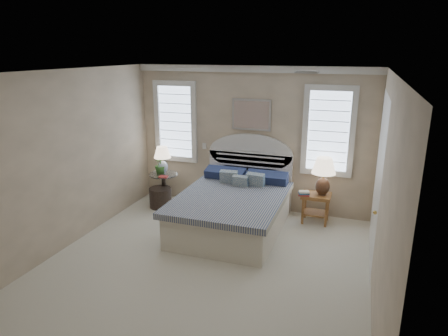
% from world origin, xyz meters
% --- Properties ---
extents(floor, '(4.50, 5.00, 0.01)m').
position_xyz_m(floor, '(0.00, 0.00, 0.00)').
color(floor, beige).
rests_on(floor, ground).
extents(ceiling, '(4.50, 5.00, 0.01)m').
position_xyz_m(ceiling, '(0.00, 0.00, 2.70)').
color(ceiling, silver).
rests_on(ceiling, wall_back).
extents(wall_back, '(4.50, 0.02, 2.70)m').
position_xyz_m(wall_back, '(0.00, 2.50, 1.35)').
color(wall_back, tan).
rests_on(wall_back, floor).
extents(wall_left, '(0.02, 5.00, 2.70)m').
position_xyz_m(wall_left, '(-2.25, 0.00, 1.35)').
color(wall_left, tan).
rests_on(wall_left, floor).
extents(wall_right, '(0.02, 5.00, 2.70)m').
position_xyz_m(wall_right, '(2.25, 0.00, 1.35)').
color(wall_right, tan).
rests_on(wall_right, floor).
extents(crown_molding, '(4.50, 0.08, 0.12)m').
position_xyz_m(crown_molding, '(0.00, 2.46, 2.64)').
color(crown_molding, silver).
rests_on(crown_molding, wall_back).
extents(hvac_vent, '(0.30, 0.20, 0.02)m').
position_xyz_m(hvac_vent, '(1.20, 0.80, 2.68)').
color(hvac_vent, '#B2B2B2').
rests_on(hvac_vent, ceiling).
extents(switch_plate, '(0.08, 0.01, 0.12)m').
position_xyz_m(switch_plate, '(-0.95, 2.48, 1.15)').
color(switch_plate, silver).
rests_on(switch_plate, wall_back).
extents(window_left, '(0.90, 0.06, 1.60)m').
position_xyz_m(window_left, '(-1.55, 2.48, 1.60)').
color(window_left, silver).
rests_on(window_left, wall_back).
extents(window_right, '(0.90, 0.06, 1.60)m').
position_xyz_m(window_right, '(1.40, 2.48, 1.60)').
color(window_right, silver).
rests_on(window_right, wall_back).
extents(painting, '(0.74, 0.04, 0.58)m').
position_xyz_m(painting, '(0.00, 2.46, 1.82)').
color(painting, silver).
rests_on(painting, wall_back).
extents(closet_door, '(0.02, 1.80, 2.40)m').
position_xyz_m(closet_door, '(2.23, 1.20, 1.20)').
color(closet_door, silver).
rests_on(closet_door, floor).
extents(bed, '(1.72, 2.28, 1.47)m').
position_xyz_m(bed, '(0.00, 1.46, 0.39)').
color(bed, beige).
rests_on(bed, floor).
extents(side_table_left, '(0.56, 0.56, 0.63)m').
position_xyz_m(side_table_left, '(-1.65, 2.05, 0.39)').
color(side_table_left, black).
rests_on(side_table_left, floor).
extents(nightstand_right, '(0.50, 0.40, 0.53)m').
position_xyz_m(nightstand_right, '(1.30, 2.15, 0.39)').
color(nightstand_right, '#965C31').
rests_on(nightstand_right, floor).
extents(floor_pot, '(0.56, 0.56, 0.39)m').
position_xyz_m(floor_pot, '(-1.65, 1.89, 0.19)').
color(floor_pot, black).
rests_on(floor_pot, floor).
extents(lamp_left, '(0.44, 0.44, 0.54)m').
position_xyz_m(lamp_left, '(-1.69, 2.12, 0.96)').
color(lamp_left, white).
rests_on(lamp_left, side_table_left).
extents(lamp_right, '(0.43, 0.43, 0.68)m').
position_xyz_m(lamp_right, '(1.39, 2.17, 0.94)').
color(lamp_right, black).
rests_on(lamp_right, nightstand_right).
extents(potted_plant, '(0.27, 0.27, 0.38)m').
position_xyz_m(potted_plant, '(-1.72, 2.06, 0.82)').
color(potted_plant, '#346729').
rests_on(potted_plant, side_table_left).
extents(books_left, '(0.18, 0.13, 0.02)m').
position_xyz_m(books_left, '(-1.55, 1.86, 0.64)').
color(books_left, maroon).
rests_on(books_left, side_table_left).
extents(books_right, '(0.22, 0.18, 0.08)m').
position_xyz_m(books_right, '(1.10, 2.02, 0.57)').
color(books_right, maroon).
rests_on(books_right, nightstand_right).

